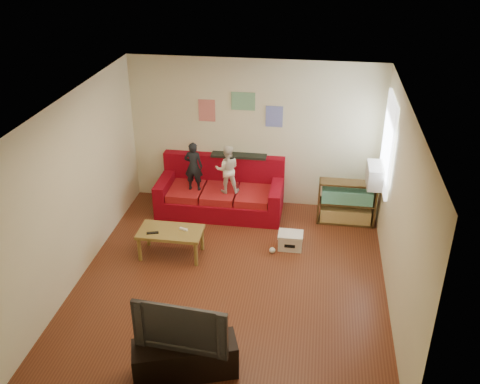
# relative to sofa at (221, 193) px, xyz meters

# --- Properties ---
(room_shell) EXTENTS (4.52, 5.02, 2.72)m
(room_shell) POSITION_rel_sofa_xyz_m (0.54, -2.08, 1.02)
(room_shell) COLOR brown
(room_shell) RESTS_ON ground
(sofa) EXTENTS (2.23, 1.03, 0.98)m
(sofa) POSITION_rel_sofa_xyz_m (0.00, 0.00, 0.00)
(sofa) COLOR maroon
(sofa) RESTS_ON ground
(child_a) EXTENTS (0.33, 0.22, 0.90)m
(child_a) POSITION_rel_sofa_xyz_m (-0.45, -0.18, 0.59)
(child_a) COLOR black
(child_a) RESTS_ON sofa
(child_b) EXTENTS (0.48, 0.40, 0.87)m
(child_b) POSITION_rel_sofa_xyz_m (0.15, -0.18, 0.57)
(child_b) COLOR silver
(child_b) RESTS_ON sofa
(coffee_table) EXTENTS (1.00, 0.55, 0.45)m
(coffee_table) POSITION_rel_sofa_xyz_m (-0.51, -1.59, 0.06)
(coffee_table) COLOR olive
(coffee_table) RESTS_ON ground
(remote) EXTENTS (0.19, 0.10, 0.02)m
(remote) POSITION_rel_sofa_xyz_m (-0.76, -1.71, 0.13)
(remote) COLOR black
(remote) RESTS_ON coffee_table
(game_controller) EXTENTS (0.14, 0.08, 0.03)m
(game_controller) POSITION_rel_sofa_xyz_m (-0.31, -1.54, 0.13)
(game_controller) COLOR white
(game_controller) RESTS_ON coffee_table
(bookshelf) EXTENTS (0.99, 0.30, 0.79)m
(bookshelf) POSITION_rel_sofa_xyz_m (2.24, -0.14, 0.02)
(bookshelf) COLOR #412E14
(bookshelf) RESTS_ON ground
(window) EXTENTS (0.04, 1.08, 1.48)m
(window) POSITION_rel_sofa_xyz_m (2.76, -0.43, 1.31)
(window) COLOR white
(window) RESTS_ON room_shell
(ac_unit) EXTENTS (0.28, 0.55, 0.35)m
(ac_unit) POSITION_rel_sofa_xyz_m (2.64, -0.43, 0.75)
(ac_unit) COLOR #B7B2A3
(ac_unit) RESTS_ON window
(artwork_left) EXTENTS (0.30, 0.01, 0.40)m
(artwork_left) POSITION_rel_sofa_xyz_m (-0.31, 0.41, 1.42)
(artwork_left) COLOR #D87266
(artwork_left) RESTS_ON room_shell
(artwork_center) EXTENTS (0.42, 0.01, 0.32)m
(artwork_center) POSITION_rel_sofa_xyz_m (0.34, 0.41, 1.62)
(artwork_center) COLOR #72B27F
(artwork_center) RESTS_ON room_shell
(artwork_right) EXTENTS (0.30, 0.01, 0.38)m
(artwork_right) POSITION_rel_sofa_xyz_m (0.89, 0.41, 1.37)
(artwork_right) COLOR #727FCC
(artwork_right) RESTS_ON room_shell
(file_box) EXTENTS (0.40, 0.30, 0.27)m
(file_box) POSITION_rel_sofa_xyz_m (1.34, -1.11, -0.19)
(file_box) COLOR white
(file_box) RESTS_ON ground
(tv_stand) EXTENTS (1.27, 0.77, 0.45)m
(tv_stand) POSITION_rel_sofa_xyz_m (0.30, -3.99, -0.10)
(tv_stand) COLOR black
(tv_stand) RESTS_ON ground
(television) EXTENTS (1.10, 0.23, 0.63)m
(television) POSITION_rel_sofa_xyz_m (0.30, -3.99, 0.44)
(television) COLOR black
(television) RESTS_ON tv_stand
(tissue) EXTENTS (0.11, 0.11, 0.10)m
(tissue) POSITION_rel_sofa_xyz_m (1.07, -1.30, -0.28)
(tissue) COLOR white
(tissue) RESTS_ON ground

